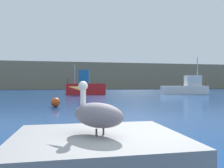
# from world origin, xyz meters

# --- Properties ---
(hillside_backdrop) EXTENTS (140.00, 12.18, 7.71)m
(hillside_backdrop) POSITION_xyz_m (0.00, 65.88, 3.86)
(hillside_backdrop) COLOR #7F755B
(hillside_backdrop) RESTS_ON ground
(pier_dock) EXTENTS (2.55, 2.09, 0.58)m
(pier_dock) POSITION_xyz_m (-1.12, 0.23, 0.29)
(pier_dock) COLOR gray
(pier_dock) RESTS_ON ground
(pelican) EXTENTS (0.94, 1.07, 0.82)m
(pelican) POSITION_xyz_m (-1.13, 0.24, 0.90)
(pelican) COLOR slate
(pelican) RESTS_ON pier_dock
(fishing_boat_red) EXTENTS (5.34, 2.47, 3.97)m
(fishing_boat_red) POSITION_xyz_m (0.55, 26.24, 1.08)
(fishing_boat_red) COLOR red
(fishing_boat_red) RESTS_ON ground
(fishing_boat_white) EXTENTS (6.42, 2.40, 5.18)m
(fishing_boat_white) POSITION_xyz_m (14.39, 24.98, 0.91)
(fishing_boat_white) COLOR white
(fishing_boat_white) RESTS_ON ground
(mooring_buoy) EXTENTS (0.55, 0.55, 0.55)m
(mooring_buoy) POSITION_xyz_m (-2.39, 10.48, 0.28)
(mooring_buoy) COLOR #E54C19
(mooring_buoy) RESTS_ON ground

